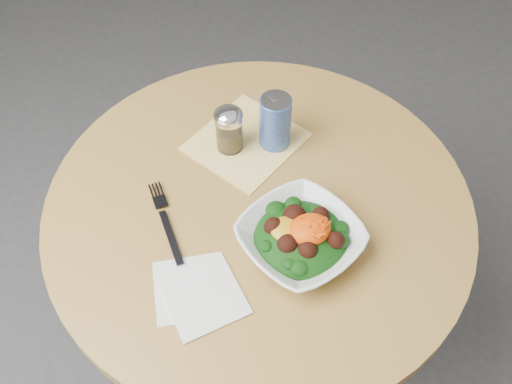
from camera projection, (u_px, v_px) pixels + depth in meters
ground at (258, 343)px, 1.79m from camera, size 6.00×6.00×0.00m
table at (258, 251)px, 1.35m from camera, size 0.90×0.90×0.75m
cloth_napkin at (246, 141)px, 1.30m from camera, size 0.30×0.29×0.00m
paper_napkins at (197, 293)px, 1.06m from camera, size 0.17×0.18×0.00m
salad_bowl at (300, 238)px, 1.10m from camera, size 0.28×0.28×0.08m
fork at (165, 219)px, 1.16m from camera, size 0.03×0.21×0.00m
spice_shaker at (229, 130)px, 1.24m from camera, size 0.06×0.06×0.11m
beverage_can at (275, 122)px, 1.25m from camera, size 0.07×0.07×0.13m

